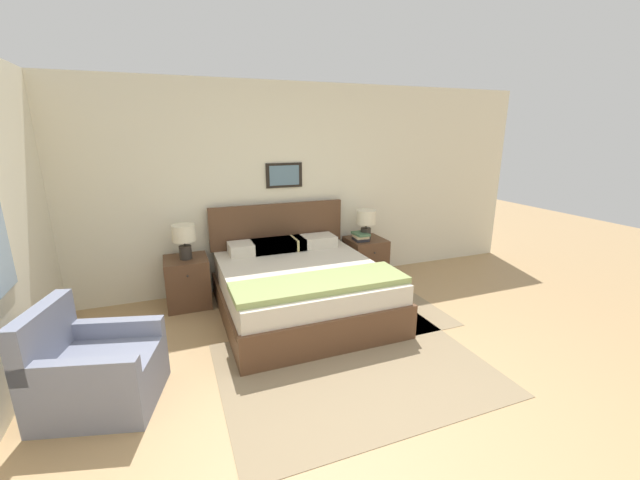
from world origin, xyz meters
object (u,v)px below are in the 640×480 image
nightstand_by_door (365,259)px  table_lamp_near_window (184,237)px  table_lamp_by_door (366,220)px  bed (300,286)px  nightstand_near_window (188,282)px  armchair (94,372)px

nightstand_by_door → table_lamp_near_window: table_lamp_near_window is taller
table_lamp_near_window → table_lamp_by_door: size_ratio=1.00×
bed → nightstand_by_door: bearing=29.9°
nightstand_near_window → table_lamp_by_door: size_ratio=1.44×
bed → nightstand_near_window: (-1.18, 0.68, -0.03)m
armchair → nightstand_by_door: bearing=132.4°
armchair → nightstand_near_window: bearing=169.9°
armchair → table_lamp_near_window: (0.76, 1.58, 0.57)m
nightstand_near_window → nightstand_by_door: (2.36, 0.00, 0.00)m
bed → table_lamp_by_door: bearing=29.6°
nightstand_near_window → table_lamp_near_window: size_ratio=1.44×
nightstand_by_door → table_lamp_by_door: table_lamp_by_door is taller
armchair → nightstand_by_door: 3.50m
bed → nightstand_near_window: bed is taller
bed → table_lamp_by_door: size_ratio=4.74×
nightstand_by_door → table_lamp_near_window: size_ratio=1.44×
nightstand_near_window → table_lamp_near_window: (0.01, -0.02, 0.55)m
armchair → nightstand_near_window: armchair is taller
nightstand_near_window → table_lamp_by_door: 2.40m
bed → armchair: bed is taller
armchair → nightstand_near_window: size_ratio=1.64×
armchair → nightstand_by_door: (3.11, 1.60, 0.02)m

